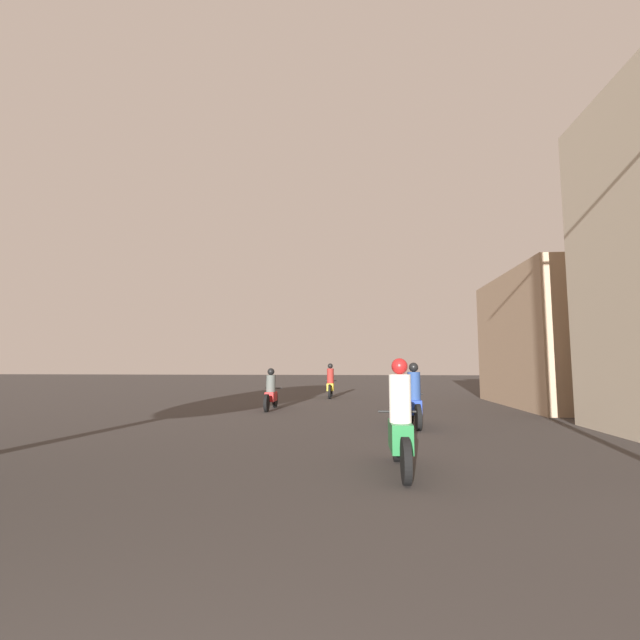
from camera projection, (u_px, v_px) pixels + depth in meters
name	position (u px, v px, depth m)	size (l,w,h in m)	color
motorcycle_green	(400.00, 426.00, 6.31)	(0.60, 1.98, 1.66)	black
motorcycle_blue	(414.00, 401.00, 10.86)	(0.60, 2.07, 1.61)	black
motorcycle_red	(271.00, 393.00, 14.75)	(0.60, 2.06, 1.43)	black
motorcycle_yellow	(330.00, 384.00, 20.01)	(0.60, 2.03, 1.59)	black
building_right_far	(562.00, 339.00, 16.05)	(4.22, 6.90, 4.97)	tan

